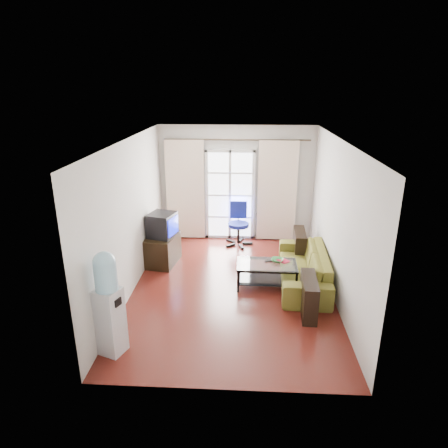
{
  "coord_description": "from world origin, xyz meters",
  "views": [
    {
      "loc": [
        0.23,
        -6.56,
        3.58
      ],
      "look_at": [
        -0.17,
        0.35,
        1.13
      ],
      "focal_mm": 32.0,
      "sensor_mm": 36.0,
      "label": 1
    }
  ],
  "objects_px": {
    "sofa": "(303,267)",
    "coffee_table": "(267,272)",
    "tv_stand": "(162,250)",
    "water_cooler": "(108,302)",
    "task_chair": "(238,232)",
    "crt_tv": "(161,225)"
  },
  "relations": [
    {
      "from": "task_chair",
      "to": "water_cooler",
      "type": "distance_m",
      "value": 4.44
    },
    {
      "from": "coffee_table",
      "to": "water_cooler",
      "type": "xyz_separation_m",
      "value": [
        -2.24,
        -2.07,
        0.51
      ]
    },
    {
      "from": "crt_tv",
      "to": "water_cooler",
      "type": "height_order",
      "value": "water_cooler"
    },
    {
      "from": "crt_tv",
      "to": "sofa",
      "type": "bearing_deg",
      "value": 2.05
    },
    {
      "from": "tv_stand",
      "to": "water_cooler",
      "type": "height_order",
      "value": "water_cooler"
    },
    {
      "from": "sofa",
      "to": "crt_tv",
      "type": "relative_size",
      "value": 3.41
    },
    {
      "from": "coffee_table",
      "to": "tv_stand",
      "type": "bearing_deg",
      "value": 157.64
    },
    {
      "from": "sofa",
      "to": "tv_stand",
      "type": "relative_size",
      "value": 2.65
    },
    {
      "from": "tv_stand",
      "to": "crt_tv",
      "type": "xyz_separation_m",
      "value": [
        0.0,
        0.01,
        0.55
      ]
    },
    {
      "from": "coffee_table",
      "to": "crt_tv",
      "type": "distance_m",
      "value": 2.37
    },
    {
      "from": "coffee_table",
      "to": "crt_tv",
      "type": "height_order",
      "value": "crt_tv"
    },
    {
      "from": "sofa",
      "to": "coffee_table",
      "type": "bearing_deg",
      "value": -72.52
    },
    {
      "from": "coffee_table",
      "to": "task_chair",
      "type": "height_order",
      "value": "task_chair"
    },
    {
      "from": "sofa",
      "to": "crt_tv",
      "type": "xyz_separation_m",
      "value": [
        -2.82,
        0.7,
        0.54
      ]
    },
    {
      "from": "sofa",
      "to": "crt_tv",
      "type": "distance_m",
      "value": 2.96
    },
    {
      "from": "sofa",
      "to": "tv_stand",
      "type": "xyz_separation_m",
      "value": [
        -2.82,
        0.69,
        -0.01
      ]
    },
    {
      "from": "coffee_table",
      "to": "crt_tv",
      "type": "bearing_deg",
      "value": 157.45
    },
    {
      "from": "sofa",
      "to": "task_chair",
      "type": "bearing_deg",
      "value": -142.54
    },
    {
      "from": "water_cooler",
      "to": "task_chair",
      "type": "bearing_deg",
      "value": 88.67
    },
    {
      "from": "sofa",
      "to": "coffee_table",
      "type": "height_order",
      "value": "sofa"
    },
    {
      "from": "coffee_table",
      "to": "task_chair",
      "type": "relative_size",
      "value": 1.11
    },
    {
      "from": "coffee_table",
      "to": "water_cooler",
      "type": "bearing_deg",
      "value": -137.19
    }
  ]
}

